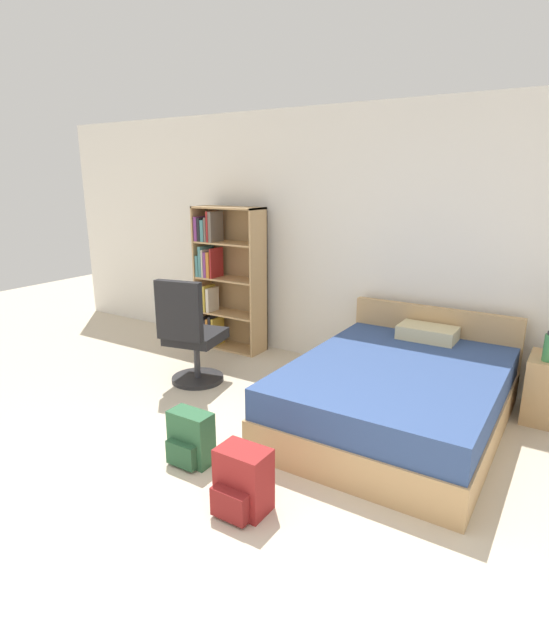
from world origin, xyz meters
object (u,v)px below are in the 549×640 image
office_chair (191,337)px  backpack_green (190,439)px  bed (399,393)px  bookshelf (222,279)px  water_bottle (549,347)px  backpack_red (242,482)px

office_chair → backpack_green: size_ratio=2.78×
backpack_green → bed: bearing=52.4°
bookshelf → bed: 2.56m
office_chair → water_bottle: (2.89, 0.88, 0.17)m
bookshelf → backpack_red: (1.97, -2.35, -0.61)m
office_chair → water_bottle: office_chair is taller
backpack_red → bookshelf: bearing=130.0°
bookshelf → water_bottle: 3.35m
backpack_red → backpack_green: (-0.61, 0.23, -0.01)m
bed → backpack_red: 1.62m
water_bottle → backpack_red: 2.60m
bookshelf → backpack_green: bookshelf is taller
backpack_green → water_bottle: bearing=44.2°
water_bottle → backpack_green: bearing=-135.8°
office_chair → backpack_green: office_chair is taller
office_chair → backpack_green: bearing=-49.1°
bed → backpack_green: size_ratio=5.42×
water_bottle → bed: bearing=-148.1°
office_chair → backpack_red: 2.00m
backpack_red → backpack_green: bearing=159.2°
office_chair → backpack_red: (1.51, -1.28, -0.29)m
bed → office_chair: 1.96m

